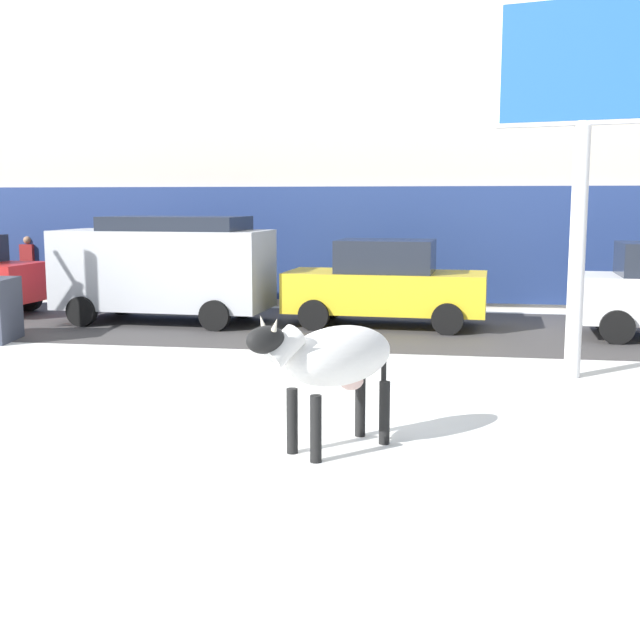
{
  "coord_description": "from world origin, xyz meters",
  "views": [
    {
      "loc": [
        2.28,
        -8.87,
        2.65
      ],
      "look_at": [
        0.54,
        1.51,
        1.1
      ],
      "focal_mm": 45.43,
      "sensor_mm": 36.0,
      "label": 1
    }
  ],
  "objects": [
    {
      "name": "cow_holstein",
      "position": [
        1.04,
        -0.53,
        1.0
      ],
      "size": [
        1.54,
        1.71,
        1.54
      ],
      "color": "silver",
      "rests_on": "ground"
    },
    {
      "name": "car_yellow_sedan",
      "position": [
        0.83,
        8.22,
        0.91
      ],
      "size": [
        4.28,
        2.14,
        1.84
      ],
      "color": "gold",
      "rests_on": "ground"
    },
    {
      "name": "building_facade",
      "position": [
        0.0,
        14.02,
        6.48
      ],
      "size": [
        44.0,
        6.1,
        13.0
      ],
      "color": "beige",
      "rests_on": "ground"
    },
    {
      "name": "ground_plane",
      "position": [
        0.0,
        0.0,
        0.0
      ],
      "size": [
        120.0,
        120.0,
        0.0
      ],
      "primitive_type": "plane",
      "color": "white"
    },
    {
      "name": "road_strip",
      "position": [
        0.0,
        7.86,
        0.0
      ],
      "size": [
        60.0,
        5.6,
        0.01
      ],
      "primitive_type": "cube",
      "color": "#423F3F",
      "rests_on": "ground"
    },
    {
      "name": "billboard",
      "position": [
        4.07,
        3.62,
        4.31
      ],
      "size": [
        2.49,
        0.8,
        5.56
      ],
      "color": "silver",
      "rests_on": "ground"
    },
    {
      "name": "car_silver_van",
      "position": [
        -3.99,
        8.01,
        1.24
      ],
      "size": [
        4.68,
        2.29,
        2.32
      ],
      "color": "#B7BABF",
      "rests_on": "ground"
    },
    {
      "name": "pedestrian_near_billboard",
      "position": [
        -8.85,
        10.91,
        0.88
      ],
      "size": [
        0.36,
        0.24,
        1.73
      ],
      "color": "#282833",
      "rests_on": "ground"
    }
  ]
}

